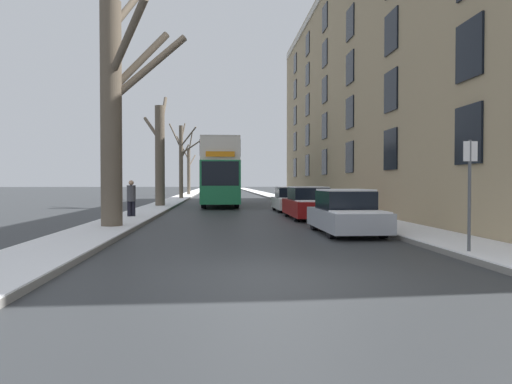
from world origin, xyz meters
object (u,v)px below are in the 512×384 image
(parked_car_2, at_px, (290,200))
(double_decker_bus, at_px, (220,170))
(street_sign_post, at_px, (470,191))
(bare_tree_left_0, at_px, (115,101))
(bare_tree_left_2, at_px, (182,159))
(parked_car_0, at_px, (346,213))
(bare_tree_left_1, at_px, (160,152))
(bare_tree_left_3, at_px, (189,169))
(parked_car_1, at_px, (308,204))
(pedestrian_left_sidewalk, at_px, (131,198))

(parked_car_2, bearing_deg, double_decker_bus, 120.46)
(double_decker_bus, xyz_separation_m, street_sign_post, (5.41, -23.32, -1.07))
(bare_tree_left_0, xyz_separation_m, double_decker_bus, (3.71, 16.56, -1.97))
(bare_tree_left_2, height_order, parked_car_0, bare_tree_left_2)
(double_decker_bus, bearing_deg, bare_tree_left_1, -148.21)
(bare_tree_left_0, height_order, bare_tree_left_1, bare_tree_left_0)
(bare_tree_left_2, distance_m, parked_car_0, 30.89)
(double_decker_bus, height_order, parked_car_0, double_decker_bus)
(bare_tree_left_0, bearing_deg, bare_tree_left_3, 90.18)
(bare_tree_left_3, bearing_deg, bare_tree_left_1, -90.28)
(parked_car_0, bearing_deg, parked_car_1, 90.00)
(parked_car_0, xyz_separation_m, street_sign_post, (1.36, -4.96, 0.83))
(pedestrian_left_sidewalk, bearing_deg, bare_tree_left_3, 70.82)
(bare_tree_left_1, relative_size, bare_tree_left_2, 1.03)
(parked_car_2, bearing_deg, pedestrian_left_sidewalk, -146.93)
(parked_car_1, relative_size, parked_car_2, 1.13)
(bare_tree_left_1, bearing_deg, bare_tree_left_0, -88.95)
(parked_car_1, bearing_deg, bare_tree_left_1, 129.54)
(bare_tree_left_1, height_order, parked_car_0, bare_tree_left_1)
(bare_tree_left_0, height_order, parked_car_2, bare_tree_left_0)
(bare_tree_left_1, xyz_separation_m, street_sign_post, (9.37, -20.86, -2.17))
(bare_tree_left_3, distance_m, parked_car_2, 32.57)
(bare_tree_left_2, distance_m, double_decker_bus, 12.03)
(bare_tree_left_3, height_order, double_decker_bus, bare_tree_left_3)
(bare_tree_left_2, relative_size, parked_car_0, 1.84)
(parked_car_0, relative_size, pedestrian_left_sidewalk, 2.28)
(bare_tree_left_0, height_order, bare_tree_left_2, bare_tree_left_0)
(parked_car_1, height_order, pedestrian_left_sidewalk, pedestrian_left_sidewalk)
(bare_tree_left_3, distance_m, street_sign_post, 48.86)
(bare_tree_left_2, distance_m, street_sign_post, 35.95)
(parked_car_0, bearing_deg, parked_car_2, 90.00)
(parked_car_0, height_order, parked_car_2, parked_car_0)
(bare_tree_left_0, xyz_separation_m, pedestrian_left_sidewalk, (-0.31, 4.45, -3.56))
(parked_car_1, bearing_deg, bare_tree_left_3, 102.08)
(bare_tree_left_2, height_order, parked_car_2, bare_tree_left_2)
(bare_tree_left_2, relative_size, parked_car_2, 1.85)
(bare_tree_left_2, bearing_deg, bare_tree_left_1, -91.40)
(bare_tree_left_0, distance_m, bare_tree_left_3, 41.20)
(bare_tree_left_0, distance_m, bare_tree_left_2, 27.96)
(bare_tree_left_1, relative_size, parked_car_0, 1.89)
(parked_car_2, bearing_deg, street_sign_post, -85.26)
(double_decker_bus, bearing_deg, bare_tree_left_3, 98.85)
(bare_tree_left_2, bearing_deg, parked_car_2, -67.23)
(street_sign_post, bearing_deg, parked_car_2, 94.74)
(parked_car_0, height_order, pedestrian_left_sidewalk, pedestrian_left_sidewalk)
(parked_car_1, xyz_separation_m, pedestrian_left_sidewalk, (-8.05, 0.04, 0.29))
(pedestrian_left_sidewalk, bearing_deg, double_decker_bus, 52.78)
(bare_tree_left_3, xyz_separation_m, parked_car_0, (7.87, -42.98, -2.69))
(bare_tree_left_3, distance_m, double_decker_bus, 24.93)
(bare_tree_left_1, bearing_deg, bare_tree_left_3, 89.72)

